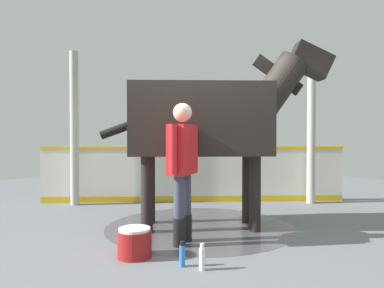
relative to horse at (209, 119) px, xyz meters
name	(u,v)px	position (x,y,z in m)	size (l,w,h in m)	color
ground_plane	(187,236)	(-0.50, -0.19, -1.55)	(16.00, 16.00, 0.02)	slate
wet_patch	(200,227)	(-0.10, 0.07, -1.54)	(2.70, 2.70, 0.00)	#4C4C54
barrier_wall	(194,176)	(0.95, 1.74, -1.04)	(5.05, 3.23, 1.09)	silver
roof_post_near	(311,129)	(2.74, 0.35, -0.10)	(0.16, 0.16, 2.88)	#B7B2A8
roof_post_far	(74,128)	(-1.07, 2.75, -0.10)	(0.16, 0.16, 2.88)	#B7B2A8
horse	(209,119)	(0.00, 0.00, 0.00)	(2.92, 2.07, 2.66)	black
handler	(183,163)	(-0.76, -0.49, -0.56)	(0.57, 0.47, 1.70)	black
wash_bucket	(135,243)	(-1.45, -0.60, -1.39)	(0.37, 0.37, 0.32)	maroon
bottle_shampoo	(202,258)	(-1.08, -1.32, -1.42)	(0.06, 0.06, 0.26)	white
bottle_spray	(182,255)	(-1.19, -1.13, -1.43)	(0.06, 0.06, 0.26)	blue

